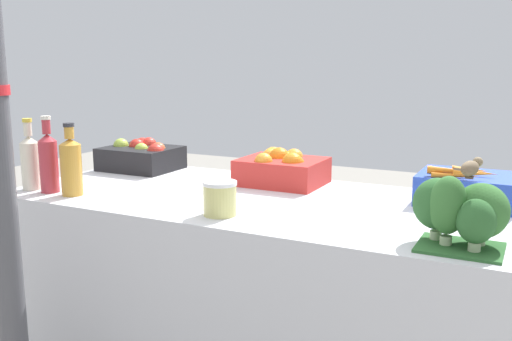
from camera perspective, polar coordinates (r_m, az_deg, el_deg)
The scene contains 10 objects.
market_table at distance 2.25m, azimuth 0.00°, elevation -12.76°, with size 1.85×0.84×0.81m, color silver.
apple_crate at distance 2.70m, azimuth -11.37°, elevation 1.44°, with size 0.33×0.27×0.14m.
orange_crate at distance 2.33m, azimuth 2.62°, elevation 0.25°, with size 0.33×0.27×0.15m.
carrot_crate at distance 2.14m, azimuth 20.37°, elevation -1.63°, with size 0.33×0.27×0.14m.
broccoli_pile at distance 1.63m, azimuth 19.78°, elevation -3.79°, with size 0.25×0.20×0.20m.
juice_bottle_cloudy at distance 2.39m, azimuth -21.67°, elevation 0.93°, with size 0.07×0.07×0.28m.
juice_bottle_ruby at distance 2.31m, azimuth -20.04°, elevation 0.91°, with size 0.07×0.07×0.29m.
juice_bottle_amber at distance 2.23m, azimuth -18.01°, elevation 0.52°, with size 0.08×0.08×0.27m.
pickle_jar at distance 1.86m, azimuth -3.63°, elevation -2.77°, with size 0.11×0.11×0.11m.
sparrow_bird at distance 1.58m, azimuth 20.69°, elevation 0.28°, with size 0.06×0.13×0.05m.
Camera 1 is at (0.93, -1.84, 1.30)m, focal length 40.00 mm.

